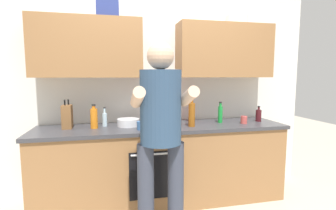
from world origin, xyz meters
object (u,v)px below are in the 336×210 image
at_px(bottle_hotsauce, 191,112).
at_px(bottle_juice, 94,118).
at_px(knife_block, 67,117).
at_px(bottle_soda, 220,114).
at_px(grocery_bag_crisps, 167,119).
at_px(cup_ceramic, 244,120).
at_px(cup_tea, 141,125).
at_px(bottle_wine, 258,115).
at_px(person_standing, 161,129).
at_px(bottle_soy, 149,115).
at_px(bottle_water, 105,119).
at_px(mixing_bowl, 128,122).
at_px(bottle_syrup, 192,114).

relative_size(bottle_hotsauce, bottle_juice, 1.14).
bearing_deg(knife_block, bottle_soda, -1.47).
xyz_separation_m(bottle_soda, grocery_bag_crisps, (-0.66, 0.01, -0.04)).
height_order(cup_ceramic, cup_tea, same).
bearing_deg(cup_tea, bottle_wine, 6.34).
bearing_deg(bottle_wine, bottle_soda, 177.25).
xyz_separation_m(bottle_hotsauce, grocery_bag_crisps, (-0.34, -0.13, -0.05)).
distance_m(knife_block, grocery_bag_crisps, 1.10).
height_order(person_standing, bottle_soy, person_standing).
bearing_deg(bottle_juice, cup_ceramic, -3.40).
bearing_deg(bottle_water, bottle_wine, -3.28).
distance_m(bottle_soy, bottle_hotsauce, 0.58).
bearing_deg(mixing_bowl, bottle_water, 170.06).
height_order(bottle_juice, grocery_bag_crisps, bottle_juice).
bearing_deg(cup_tea, bottle_syrup, 4.62).
xyz_separation_m(bottle_soy, mixing_bowl, (-0.23, 0.06, -0.09)).
bearing_deg(bottle_syrup, mixing_bowl, 165.49).
distance_m(bottle_wine, bottle_soda, 0.51).
bearing_deg(bottle_soda, person_standing, -137.89).
height_order(bottle_syrup, mixing_bowl, bottle_syrup).
bearing_deg(mixing_bowl, cup_tea, -62.30).
height_order(bottle_syrup, cup_ceramic, bottle_syrup).
height_order(bottle_wine, cup_ceramic, bottle_wine).
bearing_deg(bottle_soda, bottle_juice, -179.48).
relative_size(bottle_juice, bottle_syrup, 0.81).
height_order(bottle_soy, bottle_syrup, bottle_soy).
relative_size(bottle_juice, mixing_bowl, 1.06).
bearing_deg(bottle_soda, mixing_bowl, 178.07).
height_order(bottle_soy, bottle_hotsauce, bottle_soy).
height_order(bottle_soda, bottle_water, bottle_soda).
bearing_deg(bottle_juice, person_standing, -53.55).
bearing_deg(bottle_soy, bottle_hotsauce, 16.45).
bearing_deg(person_standing, bottle_water, 118.23).
distance_m(cup_tea, grocery_bag_crisps, 0.38).
relative_size(bottle_soy, cup_tea, 3.68).
xyz_separation_m(bottle_soy, knife_block, (-0.88, 0.07, -0.00)).
bearing_deg(bottle_juice, grocery_bag_crisps, 1.62).
bearing_deg(knife_block, cup_tea, -16.98).
bearing_deg(cup_ceramic, bottle_syrup, -177.66).
bearing_deg(mixing_bowl, knife_block, 179.30).
bearing_deg(grocery_bag_crisps, bottle_soy, -170.39).
distance_m(bottle_wine, bottle_hotsauce, 0.85).
height_order(bottle_soy, cup_tea, bottle_soy).
relative_size(mixing_bowl, grocery_bag_crisps, 1.21).
bearing_deg(bottle_syrup, bottle_soda, 19.26).
height_order(bottle_soda, cup_tea, bottle_soda).
height_order(bottle_soda, mixing_bowl, bottle_soda).
bearing_deg(bottle_juice, bottle_water, 41.70).
relative_size(bottle_wine, cup_tea, 2.16).
distance_m(bottle_soy, mixing_bowl, 0.25).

